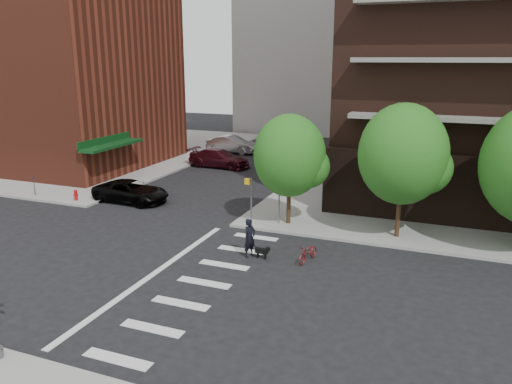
{
  "coord_description": "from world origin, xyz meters",
  "views": [
    {
      "loc": [
        12.19,
        -17.31,
        9.26
      ],
      "look_at": [
        3.0,
        6.0,
        2.5
      ],
      "focal_mm": 35.0,
      "sensor_mm": 36.0,
      "label": 1
    }
  ],
  "objects_px": {
    "scooter": "(308,253)",
    "dog_walker": "(250,238)",
    "parked_car_black": "(131,191)",
    "parked_car_maroon": "(219,158)",
    "parked_car_silver": "(232,144)",
    "fire_hydrant": "(76,194)"
  },
  "relations": [
    {
      "from": "fire_hydrant",
      "to": "parked_car_silver",
      "type": "xyz_separation_m",
      "value": [
        2.3,
        20.1,
        0.3
      ]
    },
    {
      "from": "parked_car_black",
      "to": "scooter",
      "type": "relative_size",
      "value": 3.08
    },
    {
      "from": "parked_car_black",
      "to": "dog_walker",
      "type": "bearing_deg",
      "value": -115.77
    },
    {
      "from": "scooter",
      "to": "fire_hydrant",
      "type": "bearing_deg",
      "value": 179.31
    },
    {
      "from": "parked_car_black",
      "to": "scooter",
      "type": "xyz_separation_m",
      "value": [
        13.66,
        -5.41,
        -0.28
      ]
    },
    {
      "from": "fire_hydrant",
      "to": "parked_car_maroon",
      "type": "relative_size",
      "value": 0.13
    },
    {
      "from": "fire_hydrant",
      "to": "parked_car_black",
      "type": "xyz_separation_m",
      "value": [
        3.32,
        1.47,
        0.16
      ]
    },
    {
      "from": "scooter",
      "to": "parked_car_silver",
      "type": "bearing_deg",
      "value": 133.79
    },
    {
      "from": "parked_car_black",
      "to": "parked_car_silver",
      "type": "xyz_separation_m",
      "value": [
        -1.02,
        18.64,
        0.14
      ]
    },
    {
      "from": "parked_car_silver",
      "to": "scooter",
      "type": "xyz_separation_m",
      "value": [
        14.68,
        -24.05,
        -0.41
      ]
    },
    {
      "from": "dog_walker",
      "to": "fire_hydrant",
      "type": "bearing_deg",
      "value": 95.96
    },
    {
      "from": "fire_hydrant",
      "to": "parked_car_silver",
      "type": "distance_m",
      "value": 20.24
    },
    {
      "from": "parked_car_black",
      "to": "parked_car_maroon",
      "type": "bearing_deg",
      "value": -0.86
    },
    {
      "from": "scooter",
      "to": "dog_walker",
      "type": "relative_size",
      "value": 0.88
    },
    {
      "from": "scooter",
      "to": "dog_walker",
      "type": "xyz_separation_m",
      "value": [
        -2.77,
        -0.46,
        0.51
      ]
    },
    {
      "from": "scooter",
      "to": "dog_walker",
      "type": "distance_m",
      "value": 2.86
    },
    {
      "from": "parked_car_silver",
      "to": "dog_walker",
      "type": "distance_m",
      "value": 27.25
    },
    {
      "from": "parked_car_maroon",
      "to": "parked_car_silver",
      "type": "distance_m",
      "value": 6.88
    },
    {
      "from": "parked_car_black",
      "to": "parked_car_maroon",
      "type": "height_order",
      "value": "parked_car_maroon"
    },
    {
      "from": "fire_hydrant",
      "to": "dog_walker",
      "type": "height_order",
      "value": "dog_walker"
    },
    {
      "from": "parked_car_maroon",
      "to": "dog_walker",
      "type": "distance_m",
      "value": 20.54
    },
    {
      "from": "scooter",
      "to": "parked_car_black",
      "type": "bearing_deg",
      "value": 170.78
    }
  ]
}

